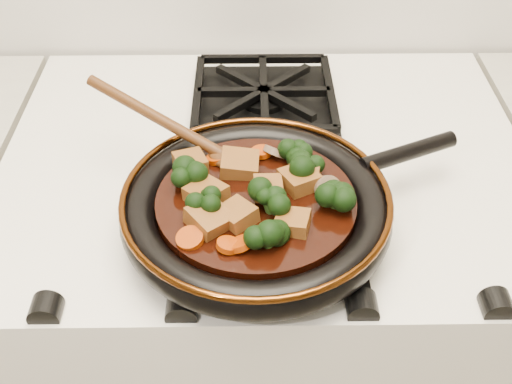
{
  "coord_description": "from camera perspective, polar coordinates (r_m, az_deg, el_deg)",
  "views": [
    {
      "loc": [
        -0.02,
        0.96,
        1.47
      ],
      "look_at": [
        -0.02,
        1.53,
        0.97
      ],
      "focal_mm": 45.0,
      "sensor_mm": 36.0,
      "label": 1
    }
  ],
  "objects": [
    {
      "name": "stove",
      "position": [
        1.25,
        0.67,
        -13.33
      ],
      "size": [
        0.76,
        0.6,
        0.9
      ],
      "primitive_type": "cube",
      "color": "white",
      "rests_on": "ground"
    },
    {
      "name": "burner_grate_front",
      "position": [
        0.81,
        1.13,
        -2.17
      ],
      "size": [
        0.23,
        0.23,
        0.03
      ],
      "primitive_type": null,
      "color": "black",
      "rests_on": "stove"
    },
    {
      "name": "burner_grate_back",
      "position": [
        1.03,
        0.7,
        8.52
      ],
      "size": [
        0.23,
        0.23,
        0.03
      ],
      "primitive_type": null,
      "color": "black",
      "rests_on": "stove"
    },
    {
      "name": "skillet",
      "position": [
        0.78,
        0.15,
        -1.4
      ],
      "size": [
        0.43,
        0.33,
        0.05
      ],
      "rotation": [
        0.0,
        0.0,
        0.43
      ],
      "color": "black",
      "rests_on": "burner_grate_front"
    },
    {
      "name": "braising_sauce",
      "position": [
        0.77,
        -0.0,
        -1.17
      ],
      "size": [
        0.24,
        0.24,
        0.02
      ],
      "primitive_type": "cylinder",
      "color": "black",
      "rests_on": "skillet"
    },
    {
      "name": "tofu_cube_0",
      "position": [
        0.77,
        1.09,
        0.25
      ],
      "size": [
        0.04,
        0.04,
        0.02
      ],
      "primitive_type": "cube",
      "rotation": [
        0.08,
        0.02,
        0.04
      ],
      "color": "brown",
      "rests_on": "braising_sauce"
    },
    {
      "name": "tofu_cube_1",
      "position": [
        0.81,
        -5.85,
        2.47
      ],
      "size": [
        0.05,
        0.05,
        0.03
      ],
      "primitive_type": "cube",
      "rotation": [
        0.02,
        0.09,
        1.93
      ],
      "color": "brown",
      "rests_on": "braising_sauce"
    },
    {
      "name": "tofu_cube_2",
      "position": [
        0.73,
        3.26,
        -2.74
      ],
      "size": [
        0.05,
        0.04,
        0.02
      ],
      "primitive_type": "cube",
      "rotation": [
        -0.08,
        0.03,
        1.32
      ],
      "color": "brown",
      "rests_on": "braising_sauce"
    },
    {
      "name": "tofu_cube_3",
      "position": [
        0.73,
        -4.15,
        -2.44
      ],
      "size": [
        0.06,
        0.06,
        0.03
      ],
      "primitive_type": "cube",
      "rotation": [
        0.11,
        0.06,
        0.69
      ],
      "color": "brown",
      "rests_on": "braising_sauce"
    },
    {
      "name": "tofu_cube_4",
      "position": [
        0.8,
        4.35,
        1.74
      ],
      "size": [
        0.05,
        0.04,
        0.03
      ],
      "primitive_type": "cube",
      "rotation": [
        -0.1,
        0.12,
        2.94
      ],
      "color": "brown",
      "rests_on": "braising_sauce"
    },
    {
      "name": "tofu_cube_5",
      "position": [
        0.78,
        3.88,
        1.07
      ],
      "size": [
        0.06,
        0.06,
        0.03
      ],
      "primitive_type": "cube",
      "rotation": [
        -0.07,
        0.02,
        0.48
      ],
      "color": "brown",
      "rests_on": "braising_sauce"
    },
    {
      "name": "tofu_cube_6",
      "position": [
        0.8,
        -1.48,
        2.39
      ],
      "size": [
        0.05,
        0.05,
        0.03
      ],
      "primitive_type": "cube",
      "rotation": [
        0.1,
        -0.06,
        1.51
      ],
      "color": "brown",
      "rests_on": "braising_sauce"
    },
    {
      "name": "tofu_cube_7",
      "position": [
        0.74,
        -1.72,
        -2.06
      ],
      "size": [
        0.06,
        0.05,
        0.03
      ],
      "primitive_type": "cube",
      "rotation": [
        -0.11,
        -0.07,
        0.7
      ],
      "color": "brown",
      "rests_on": "braising_sauce"
    },
    {
      "name": "tofu_cube_8",
      "position": [
        0.76,
        -4.43,
        -0.26
      ],
      "size": [
        0.06,
        0.06,
        0.03
      ],
      "primitive_type": "cube",
      "rotation": [
        -0.12,
        0.04,
        0.75
      ],
      "color": "brown",
      "rests_on": "braising_sauce"
    },
    {
      "name": "broccoli_floret_0",
      "position": [
        0.7,
        1.04,
        -4.27
      ],
      "size": [
        0.09,
        0.08,
        0.06
      ],
      "primitive_type": null,
      "rotation": [
        -0.12,
        -0.14,
        0.98
      ],
      "color": "black",
      "rests_on": "braising_sauce"
    },
    {
      "name": "broccoli_floret_1",
      "position": [
        0.82,
        3.59,
        3.48
      ],
      "size": [
        0.07,
        0.08,
        0.07
      ],
      "primitive_type": null,
      "rotation": [
        0.15,
        0.08,
        2.78
      ],
      "color": "black",
      "rests_on": "braising_sauce"
    },
    {
      "name": "broccoli_floret_2",
      "position": [
        0.74,
        -4.43,
        -1.19
      ],
      "size": [
        0.06,
        0.06,
        0.06
      ],
      "primitive_type": null,
      "rotation": [
        0.05,
        -0.12,
        1.53
      ],
      "color": "black",
      "rests_on": "braising_sauce"
    },
    {
      "name": "broccoli_floret_3",
      "position": [
        0.78,
        -5.61,
        1.22
      ],
      "size": [
        0.1,
        0.09,
        0.08
      ],
      "primitive_type": null,
      "rotation": [
        -0.2,
        -0.2,
        0.65
      ],
      "color": "black",
      "rests_on": "braising_sauce"
    },
    {
      "name": "broccoli_floret_4",
      "position": [
        0.74,
        1.24,
        -1.05
      ],
      "size": [
        0.09,
        0.08,
        0.07
      ],
      "primitive_type": null,
      "rotation": [
        -0.13,
        0.2,
        2.54
      ],
      "color": "black",
      "rests_on": "braising_sauce"
    },
    {
      "name": "broccoli_floret_5",
      "position": [
        0.79,
        4.89,
        1.9
      ],
      "size": [
        0.09,
        0.08,
        0.07
      ],
      "primitive_type": null,
      "rotation": [
        0.19,
        0.19,
        0.44
      ],
      "color": "black",
      "rests_on": "braising_sauce"
    },
    {
      "name": "broccoli_floret_6",
      "position": [
        0.75,
        7.12,
        -0.51
      ],
      "size": [
        0.09,
        0.08,
        0.07
      ],
      "primitive_type": null,
      "rotation": [
        0.12,
        0.13,
        1.11
      ],
      "color": "black",
      "rests_on": "braising_sauce"
    },
    {
      "name": "carrot_coin_0",
      "position": [
        0.71,
        -1.4,
        -4.62
      ],
      "size": [
        0.03,
        0.03,
        0.03
      ],
      "primitive_type": "cylinder",
      "rotation": [
        -0.31,
        -0.35,
        0.0
      ],
      "color": "#A23204",
      "rests_on": "braising_sauce"
    },
    {
      "name": "carrot_coin_1",
      "position": [
        0.72,
        -5.9,
        -4.13
      ],
      "size": [
        0.03,
        0.03,
        0.02
      ],
      "primitive_type": "cylinder",
      "rotation": [
        0.19,
        -0.15,
        0.0
      ],
      "color": "#A23204",
      "rests_on": "braising_sauce"
    },
    {
      "name": "carrot_coin_2",
      "position": [
        0.83,
        0.48,
        3.58
      ],
      "size": [
        0.03,
        0.03,
        0.01
      ],
      "primitive_type": "cylinder",
      "rotation": [
        -0.09,
        -0.07,
        0.0
      ],
      "color": "#A23204",
      "rests_on": "braising_sauce"
    },
    {
      "name": "carrot_coin_3",
      "position": [
        0.71,
        -2.49,
        -4.74
      ],
      "size": [
        0.03,
        0.03,
        0.01
      ],
      "primitive_type": "cylinder",
      "rotation": [
        -0.13,
        0.18,
        0.0
      ],
      "color": "#A23204",
      "rests_on": "braising_sauce"
    },
    {
      "name": "carrot_coin_4",
      "position": [
        0.82,
        -3.42,
        3.1
      ],
      "size": [
        0.03,
        0.03,
        0.02
      ],
      "primitive_type": "cylinder",
      "rotation": [
        -0.12,
        -0.24,
        0.0
      ],
      "color": "#A23204",
      "rests_on": "braising_sauce"
    },
    {
      "name": "mushroom_slice_0",
      "position": [
        0.78,
        6.41,
        0.28
      ],
      "size": [
        0.04,
        0.04,
        0.03
      ],
      "primitive_type": "cylinder",
      "rotation": [
        0.92,
        0.0,
        0.39
      ],
      "color": "#7E6149",
      "rests_on": "braising_sauce"
    },
    {
      "name": "mushroom_slice_1",
      "position": [
        0.83,
        1.68,
        3.6
      ],
      "size": [
        0.04,
        0.04,
        0.03
      ],
      "primitive_type": "cylinder",
      "rotation": [
        0.69,
        0.0,
        2.48
      ],
      "color": "#7E6149",
      "rests_on": "braising_sauce"
    },
    {
      "name": "mushroom_slice_2",
      "position": [
        0.8,
        -5.6,
        1.65
      ],
      "size": [
        0.05,
        0.05,
        0.02
      ],
      "primitive_type": "cylinder",
      "rotation": [
        0.49,
        0.0,
        0.58
      ],
      "color": "#7E6149",
      "rests_on": "braising_sauce"
    },
    {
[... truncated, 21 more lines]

